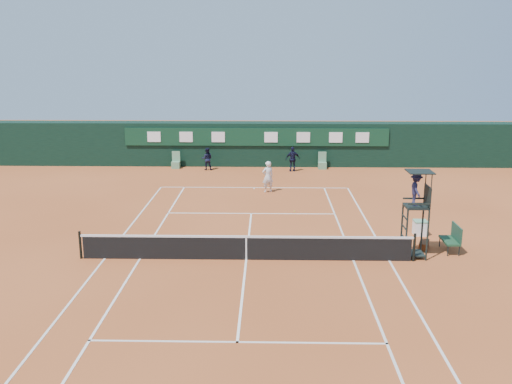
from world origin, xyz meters
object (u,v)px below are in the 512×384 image
player (268,177)px  cooler (420,228)px  player_bench (453,237)px  tennis_net (246,247)px  umpire_chair (417,196)px

player → cooler: bearing=109.8°
player_bench → cooler: (-0.74, 2.11, -0.27)m
tennis_net → player: (0.80, 10.83, 0.39)m
player_bench → player: (-7.40, 9.70, 0.30)m
player_bench → player: player is taller
tennis_net → player: player is taller
player_bench → tennis_net: bearing=-172.2°
tennis_net → cooler: bearing=23.4°
player → tennis_net: bearing=64.2°
tennis_net → umpire_chair: 6.78m
umpire_chair → player: (-5.68, 10.37, -1.56)m
cooler → player: player is taller
umpire_chair → player: bearing=118.7°
tennis_net → cooler: tennis_net is taller
tennis_net → cooler: (7.47, 3.24, -0.18)m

